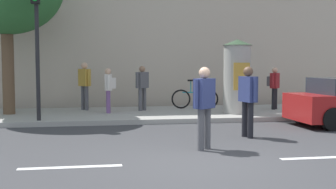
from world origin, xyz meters
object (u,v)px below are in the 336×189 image
at_px(pedestrian_in_dark_shirt, 204,101).
at_px(bicycle_leaning, 195,98).
at_px(pedestrian_with_backpack, 109,86).
at_px(pedestrian_near_pole, 142,84).
at_px(pedestrian_tallest, 248,95).
at_px(pedestrian_in_red_top, 274,84).
at_px(poster_column, 237,76).
at_px(traffic_light, 36,25).
at_px(pedestrian_with_bag, 85,82).

height_order(pedestrian_in_dark_shirt, bicycle_leaning, pedestrian_in_dark_shirt).
relative_size(pedestrian_with_backpack, pedestrian_near_pole, 0.95).
height_order(pedestrian_tallest, bicycle_leaning, pedestrian_tallest).
height_order(pedestrian_in_red_top, bicycle_leaning, pedestrian_in_red_top).
height_order(poster_column, pedestrian_with_backpack, poster_column).
xyz_separation_m(pedestrian_in_red_top, pedestrian_near_pole, (-4.85, 0.35, 0.02)).
bearing_deg(pedestrian_in_dark_shirt, traffic_light, 133.78).
relative_size(pedestrian_in_red_top, pedestrian_with_backpack, 1.02).
bearing_deg(pedestrian_with_backpack, pedestrian_tallest, -54.56).
bearing_deg(pedestrian_tallest, pedestrian_with_backpack, 125.44).
xyz_separation_m(poster_column, pedestrian_with_bag, (-5.14, 1.87, -0.24)).
xyz_separation_m(pedestrian_in_dark_shirt, pedestrian_with_backpack, (-1.87, 5.92, 0.03)).
bearing_deg(poster_column, pedestrian_in_dark_shirt, -115.41).
bearing_deg(pedestrian_in_dark_shirt, pedestrian_with_bag, 111.36).
distance_m(traffic_light, pedestrian_tallest, 6.38).
xyz_separation_m(poster_column, bicycle_leaning, (-1.07, 1.71, -0.88)).
relative_size(poster_column, pedestrian_near_pole, 1.56).
relative_size(traffic_light, pedestrian_with_backpack, 2.71).
distance_m(poster_column, pedestrian_near_pole, 3.39).
distance_m(traffic_light, pedestrian_near_pole, 4.43).
relative_size(pedestrian_tallest, pedestrian_with_bag, 1.01).
xyz_separation_m(pedestrian_in_red_top, bicycle_leaning, (-2.83, 0.69, -0.53)).
bearing_deg(pedestrian_near_pole, traffic_light, -144.80).
height_order(traffic_light, pedestrian_in_red_top, traffic_light).
height_order(traffic_light, bicycle_leaning, traffic_light).
bearing_deg(pedestrian_in_dark_shirt, pedestrian_in_red_top, 55.56).
distance_m(pedestrian_with_bag, pedestrian_near_pole, 2.12).
relative_size(pedestrian_in_red_top, pedestrian_near_pole, 0.97).
bearing_deg(bicycle_leaning, pedestrian_in_red_top, -13.77).
height_order(pedestrian_tallest, pedestrian_with_bag, pedestrian_with_bag).
bearing_deg(poster_column, pedestrian_near_pole, 156.07).
bearing_deg(pedestrian_near_pole, poster_column, -23.93).
bearing_deg(pedestrian_tallest, traffic_light, 152.21).
distance_m(pedestrian_with_bag, bicycle_leaning, 4.12).
bearing_deg(poster_column, pedestrian_in_red_top, 29.84).
bearing_deg(pedestrian_near_pole, pedestrian_in_dark_shirt, -84.10).
relative_size(poster_column, pedestrian_in_red_top, 1.61).
relative_size(traffic_light, pedestrian_in_dark_shirt, 2.37).
xyz_separation_m(traffic_light, poster_column, (6.38, 0.95, -1.52)).
height_order(pedestrian_in_red_top, pedestrian_with_bag, pedestrian_with_bag).
distance_m(poster_column, pedestrian_in_dark_shirt, 5.64).
distance_m(pedestrian_near_pole, bicycle_leaning, 2.12).
xyz_separation_m(pedestrian_tallest, pedestrian_near_pole, (-2.09, 5.16, 0.05)).
distance_m(pedestrian_with_backpack, bicycle_leaning, 3.38).
bearing_deg(pedestrian_tallest, poster_column, 75.35).
distance_m(pedestrian_in_red_top, pedestrian_near_pole, 4.86).
xyz_separation_m(pedestrian_in_dark_shirt, pedestrian_in_red_top, (4.18, 6.10, 0.04)).
distance_m(pedestrian_tallest, pedestrian_in_dark_shirt, 1.93).
bearing_deg(pedestrian_tallest, bicycle_leaning, 90.78).
relative_size(poster_column, pedestrian_tallest, 1.43).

